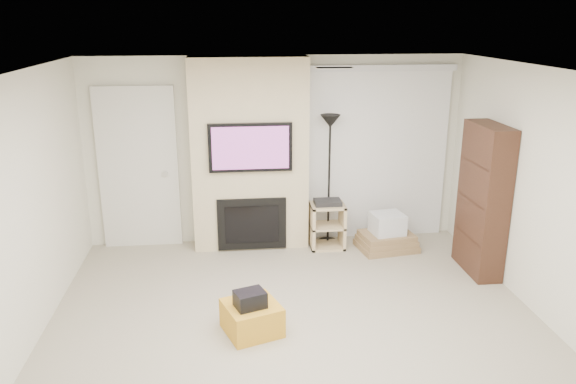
{
  "coord_description": "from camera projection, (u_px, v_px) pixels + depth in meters",
  "views": [
    {
      "loc": [
        -0.64,
        -4.56,
        2.95
      ],
      "look_at": [
        0.0,
        1.2,
        1.15
      ],
      "focal_mm": 35.0,
      "sensor_mm": 36.0,
      "label": 1
    }
  ],
  "objects": [
    {
      "name": "floor",
      "position": [
        302.0,
        346.0,
        5.27
      ],
      "size": [
        5.0,
        5.5,
        0.0
      ],
      "primitive_type": "cube",
      "color": "#A99F88",
      "rests_on": "ground"
    },
    {
      "name": "ceiling",
      "position": [
        304.0,
        76.0,
        4.53
      ],
      "size": [
        5.0,
        5.5,
        0.0
      ],
      "primitive_type": "cube",
      "color": "white",
      "rests_on": "wall_back"
    },
    {
      "name": "wall_back",
      "position": [
        275.0,
        151.0,
        7.51
      ],
      "size": [
        5.0,
        0.0,
        2.5
      ],
      "primitive_type": "cube",
      "rotation": [
        1.57,
        0.0,
        0.0
      ],
      "color": "silver",
      "rests_on": "ground"
    },
    {
      "name": "wall_left",
      "position": [
        4.0,
        233.0,
        4.64
      ],
      "size": [
        0.0,
        5.5,
        2.5
      ],
      "primitive_type": "cube",
      "rotation": [
        1.57,
        0.0,
        1.57
      ],
      "color": "silver",
      "rests_on": "ground"
    },
    {
      "name": "wall_right",
      "position": [
        572.0,
        211.0,
        5.16
      ],
      "size": [
        0.0,
        5.5,
        2.5
      ],
      "primitive_type": "cube",
      "rotation": [
        1.57,
        0.0,
        1.57
      ],
      "color": "silver",
      "rests_on": "ground"
    },
    {
      "name": "hvac_vent",
      "position": [
        334.0,
        68.0,
        5.33
      ],
      "size": [
        0.35,
        0.18,
        0.01
      ],
      "primitive_type": "cube",
      "color": "silver",
      "rests_on": "ceiling"
    },
    {
      "name": "ottoman",
      "position": [
        252.0,
        318.0,
        5.48
      ],
      "size": [
        0.64,
        0.64,
        0.3
      ],
      "primitive_type": "cube",
      "rotation": [
        0.0,
        0.0,
        0.34
      ],
      "color": "gold",
      "rests_on": "floor"
    },
    {
      "name": "black_bag",
      "position": [
        250.0,
        299.0,
        5.36
      ],
      "size": [
        0.34,
        0.3,
        0.16
      ],
      "primitive_type": "cube",
      "rotation": [
        0.0,
        0.0,
        0.34
      ],
      "color": "black",
      "rests_on": "ottoman"
    },
    {
      "name": "fireplace_wall",
      "position": [
        250.0,
        156.0,
        7.28
      ],
      "size": [
        1.5,
        0.47,
        2.5
      ],
      "color": "beige",
      "rests_on": "floor"
    },
    {
      "name": "entry_door",
      "position": [
        139.0,
        169.0,
        7.34
      ],
      "size": [
        1.02,
        0.11,
        2.14
      ],
      "color": "silver",
      "rests_on": "floor"
    },
    {
      "name": "vertical_blinds",
      "position": [
        378.0,
        147.0,
        7.6
      ],
      "size": [
        1.98,
        0.1,
        2.37
      ],
      "color": "silver",
      "rests_on": "floor"
    },
    {
      "name": "floor_lamp",
      "position": [
        330.0,
        143.0,
        7.3
      ],
      "size": [
        0.26,
        0.26,
        1.76
      ],
      "color": "black",
      "rests_on": "floor"
    },
    {
      "name": "av_stand",
      "position": [
        327.0,
        223.0,
        7.47
      ],
      "size": [
        0.45,
        0.38,
        0.66
      ],
      "color": "beige",
      "rests_on": "floor"
    },
    {
      "name": "box_stack",
      "position": [
        387.0,
        236.0,
        7.44
      ],
      "size": [
        0.81,
        0.66,
        0.49
      ],
      "color": "#96764D",
      "rests_on": "floor"
    },
    {
      "name": "bookshelf",
      "position": [
        483.0,
        200.0,
        6.6
      ],
      "size": [
        0.3,
        0.8,
        1.8
      ],
      "color": "#341D13",
      "rests_on": "floor"
    }
  ]
}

